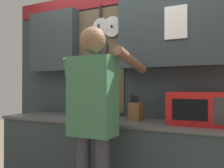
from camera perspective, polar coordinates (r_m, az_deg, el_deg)
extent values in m
cube|color=#2D383D|center=(2.70, -0.10, -18.33)|extent=(2.53, 0.55, 0.91)
cube|color=#4C4C4C|center=(2.59, -0.10, -8.43)|extent=(2.56, 0.58, 0.03)
cube|color=#2D383D|center=(2.84, 2.62, -2.04)|extent=(3.13, 0.04, 2.40)
cube|color=#2D383D|center=(3.30, -13.14, 9.37)|extent=(0.68, 0.16, 0.75)
cube|color=#2D383D|center=(2.60, 14.97, 12.08)|extent=(1.24, 0.16, 0.75)
cube|color=brown|center=(2.95, -2.61, 5.48)|extent=(0.61, 0.01, 1.22)
cylinder|color=#B7B7BC|center=(2.99, -2.58, 12.93)|extent=(0.21, 0.02, 0.21)
cube|color=black|center=(3.03, -2.64, 16.29)|extent=(0.02, 0.02, 0.15)
cylinder|color=#2D2D33|center=(2.95, -2.99, 8.16)|extent=(0.23, 0.02, 0.23)
cube|color=black|center=(2.98, -3.05, 11.97)|extent=(0.02, 0.02, 0.17)
cylinder|color=#B7B7BC|center=(2.91, -2.68, 2.48)|extent=(0.27, 0.02, 0.27)
cube|color=black|center=(2.93, -2.73, 6.66)|extent=(0.02, 0.02, 0.16)
cylinder|color=silver|center=(2.92, 0.04, 13.00)|extent=(0.24, 0.01, 0.24)
sphere|color=black|center=(2.90, -0.13, 13.08)|extent=(0.03, 0.03, 0.03)
cylinder|color=silver|center=(2.98, -4.88, -1.51)|extent=(0.01, 0.01, 0.20)
ellipsoid|color=silver|center=(2.98, -4.88, -3.71)|extent=(0.05, 0.01, 0.05)
cylinder|color=silver|center=(2.93, -3.55, -1.20)|extent=(0.01, 0.01, 0.17)
ellipsoid|color=silver|center=(2.94, -3.55, -3.16)|extent=(0.06, 0.01, 0.05)
cylinder|color=silver|center=(2.90, -2.18, -1.54)|extent=(0.01, 0.01, 0.20)
ellipsoid|color=silver|center=(2.90, -2.18, -3.78)|extent=(0.05, 0.01, 0.04)
cylinder|color=black|center=(2.86, -0.77, -1.48)|extent=(0.01, 0.01, 0.19)
ellipsoid|color=black|center=(2.86, -0.77, -3.68)|extent=(0.05, 0.01, 0.04)
cube|color=white|center=(2.53, 14.36, 13.49)|extent=(0.22, 0.02, 0.32)
cube|color=red|center=(2.36, 19.41, -5.28)|extent=(0.53, 0.35, 0.29)
cube|color=black|center=(2.19, 17.29, -5.64)|extent=(0.29, 0.01, 0.18)
cube|color=#333338|center=(2.17, 23.63, -5.68)|extent=(0.12, 0.01, 0.22)
cube|color=brown|center=(2.52, 5.46, -6.25)|extent=(0.12, 0.16, 0.18)
cylinder|color=black|center=(2.49, 4.42, -3.43)|extent=(0.02, 0.03, 0.07)
cylinder|color=black|center=(2.48, 4.79, -3.31)|extent=(0.02, 0.03, 0.08)
cylinder|color=black|center=(2.48, 5.17, -3.47)|extent=(0.02, 0.03, 0.07)
cylinder|color=black|center=(2.47, 5.55, -3.53)|extent=(0.02, 0.03, 0.07)
cylinder|color=black|center=(2.47, 5.93, -3.43)|extent=(0.02, 0.03, 0.07)
cylinder|color=white|center=(2.89, -9.05, -5.73)|extent=(0.13, 0.13, 0.16)
cylinder|color=silver|center=(2.88, -9.26, -3.97)|extent=(0.02, 0.05, 0.21)
cylinder|color=tan|center=(2.91, -8.87, -3.87)|extent=(0.02, 0.06, 0.21)
cylinder|color=red|center=(2.89, -9.33, -4.20)|extent=(0.04, 0.03, 0.19)
cylinder|color=silver|center=(2.90, -8.67, -3.64)|extent=(0.02, 0.05, 0.24)
cylinder|color=tan|center=(2.90, -9.28, -3.12)|extent=(0.04, 0.05, 0.29)
cylinder|color=silver|center=(2.87, -8.50, -3.33)|extent=(0.02, 0.04, 0.28)
cylinder|color=black|center=(2.90, -8.55, -4.14)|extent=(0.05, 0.05, 0.19)
cylinder|color=tan|center=(2.87, -8.74, -3.28)|extent=(0.02, 0.06, 0.28)
cube|color=#3D704C|center=(2.06, -4.44, -2.80)|extent=(0.38, 0.22, 0.65)
sphere|color=brown|center=(2.09, -4.43, 9.99)|extent=(0.22, 0.22, 0.22)
cylinder|color=#3D704C|center=(2.22, -9.01, -1.45)|extent=(0.08, 0.23, 0.58)
cylinder|color=brown|center=(2.22, 4.51, 5.26)|extent=(0.08, 0.58, 0.20)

